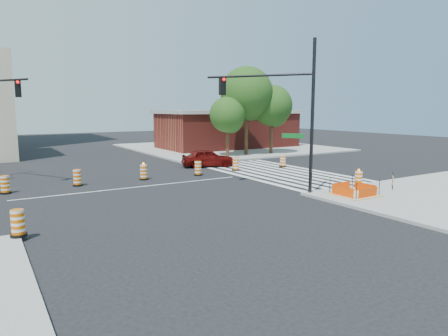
{
  "coord_description": "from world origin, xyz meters",
  "views": [
    {
      "loc": [
        -8.05,
        -23.23,
        4.75
      ],
      "look_at": [
        3.82,
        -4.04,
        1.4
      ],
      "focal_mm": 32.0,
      "sensor_mm": 36.0,
      "label": 1
    }
  ],
  "objects": [
    {
      "name": "ground",
      "position": [
        0.0,
        0.0,
        0.0
      ],
      "size": [
        120.0,
        120.0,
        0.0
      ],
      "primitive_type": "plane",
      "color": "black",
      "rests_on": "ground"
    },
    {
      "name": "sidewalk_ne",
      "position": [
        18.0,
        18.0,
        0.07
      ],
      "size": [
        22.0,
        22.0,
        0.15
      ],
      "primitive_type": "cube",
      "color": "gray",
      "rests_on": "ground"
    },
    {
      "name": "crosswalk_east",
      "position": [
        10.95,
        0.0,
        0.01
      ],
      "size": [
        6.75,
        13.5,
        0.01
      ],
      "color": "silver",
      "rests_on": "ground"
    },
    {
      "name": "lane_centerline",
      "position": [
        0.0,
        0.0,
        0.01
      ],
      "size": [
        14.0,
        0.12,
        0.01
      ],
      "primitive_type": "cube",
      "color": "silver",
      "rests_on": "ground"
    },
    {
      "name": "excavation_pit",
      "position": [
        9.0,
        -9.0,
        0.22
      ],
      "size": [
        2.2,
        2.2,
        0.9
      ],
      "color": "tan",
      "rests_on": "ground"
    },
    {
      "name": "brick_storefront",
      "position": [
        18.0,
        18.0,
        2.32
      ],
      "size": [
        16.5,
        8.5,
        4.6
      ],
      "color": "maroon",
      "rests_on": "ground"
    },
    {
      "name": "red_coupe",
      "position": [
        8.02,
        5.32,
        0.73
      ],
      "size": [
        4.59,
        2.83,
        1.46
      ],
      "primitive_type": "imported",
      "rotation": [
        0.0,
        0.0,
        1.29
      ],
      "color": "#520807",
      "rests_on": "ground"
    },
    {
      "name": "signal_pole_se",
      "position": [
        6.47,
        -5.82,
        5.1
      ],
      "size": [
        3.76,
        5.21,
        8.32
      ],
      "rotation": [
        0.0,
        0.0,
        2.19
      ],
      "color": "black",
      "rests_on": "ground"
    },
    {
      "name": "pit_drum",
      "position": [
        11.08,
        -7.55,
        0.59
      ],
      "size": [
        0.54,
        0.54,
        1.07
      ],
      "color": "black",
      "rests_on": "ground"
    },
    {
      "name": "sw_corner_drum",
      "position": [
        -7.05,
        -7.38,
        0.62
      ],
      "size": [
        0.58,
        0.58,
        0.99
      ],
      "color": "black",
      "rests_on": "ground"
    },
    {
      "name": "barricade",
      "position": [
        12.23,
        -9.04,
        0.67
      ],
      "size": [
        0.66,
        0.52,
        0.95
      ],
      "rotation": [
        0.0,
        0.0,
        0.66
      ],
      "color": "#DA5D04",
      "rests_on": "ground"
    },
    {
      "name": "tree_north_c",
      "position": [
        12.84,
        9.86,
        3.99
      ],
      "size": [
        3.53,
        3.5,
        5.94
      ],
      "color": "#382314",
      "rests_on": "ground"
    },
    {
      "name": "tree_north_d",
      "position": [
        15.3,
        10.18,
        6.03
      ],
      "size": [
        5.28,
        5.28,
        8.97
      ],
      "color": "#382314",
      "rests_on": "ground"
    },
    {
      "name": "tree_north_e",
      "position": [
        18.07,
        9.61,
        4.84
      ],
      "size": [
        4.25,
        4.25,
        7.22
      ],
      "color": "#382314",
      "rests_on": "ground"
    },
    {
      "name": "median_drum_1",
      "position": [
        -6.93,
        2.06,
        0.48
      ],
      "size": [
        0.6,
        0.6,
        1.02
      ],
      "color": "black",
      "rests_on": "ground"
    },
    {
      "name": "median_drum_2",
      "position": [
        -2.97,
        2.32,
        0.48
      ],
      "size": [
        0.6,
        0.6,
        1.02
      ],
      "color": "black",
      "rests_on": "ground"
    },
    {
      "name": "median_drum_3",
      "position": [
        1.31,
        2.23,
        0.49
      ],
      "size": [
        0.6,
        0.6,
        1.18
      ],
      "color": "black",
      "rests_on": "ground"
    },
    {
      "name": "median_drum_4",
      "position": [
        5.28,
        1.87,
        0.48
      ],
      "size": [
        0.6,
        0.6,
        1.02
      ],
      "color": "black",
      "rests_on": "ground"
    },
    {
      "name": "median_drum_5",
      "position": [
        8.8,
        2.29,
        0.48
      ],
      "size": [
        0.6,
        0.6,
        1.02
      ],
      "color": "black",
      "rests_on": "ground"
    },
    {
      "name": "median_drum_6",
      "position": [
        13.19,
        1.89,
        0.48
      ],
      "size": [
        0.6,
        0.6,
        1.02
      ],
      "color": "black",
      "rests_on": "ground"
    }
  ]
}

